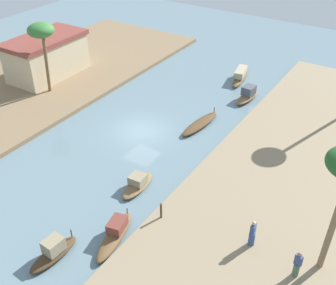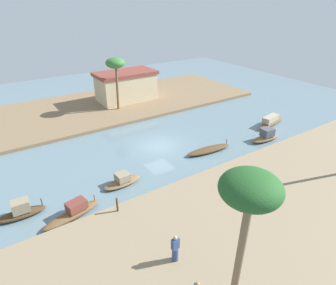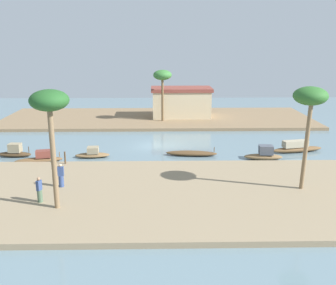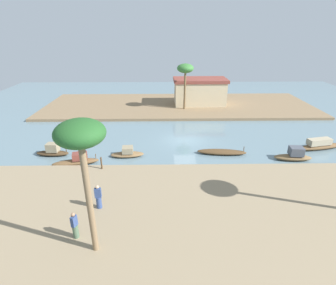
{
  "view_description": "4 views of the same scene",
  "coord_description": "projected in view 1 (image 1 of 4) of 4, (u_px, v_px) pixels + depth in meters",
  "views": [
    {
      "loc": [
        -23.18,
        -17.68,
        18.39
      ],
      "look_at": [
        -1.05,
        -3.37,
        0.67
      ],
      "focal_mm": 44.03,
      "sensor_mm": 36.0,
      "label": 1
    },
    {
      "loc": [
        -13.43,
        -22.02,
        13.51
      ],
      "look_at": [
        0.13,
        -1.45,
        0.96
      ],
      "focal_mm": 30.51,
      "sensor_mm": 36.0,
      "label": 2
    },
    {
      "loc": [
        0.37,
        -40.57,
        10.91
      ],
      "look_at": [
        1.14,
        -2.25,
        0.92
      ],
      "focal_mm": 42.88,
      "sensor_mm": 36.0,
      "label": 3
    },
    {
      "loc": [
        -2.44,
        -28.16,
        11.79
      ],
      "look_at": [
        -2.0,
        -2.54,
        0.79
      ],
      "focal_mm": 28.9,
      "sensor_mm": 36.0,
      "label": 4
    }
  ],
  "objects": [
    {
      "name": "sampan_open_hull",
      "position": [
        247.0,
        95.0,
        38.74
      ],
      "size": [
        3.61,
        1.39,
        1.35
      ],
      "rotation": [
        0.0,
        0.0,
        -0.08
      ],
      "color": "brown",
      "rests_on": "river_water"
    },
    {
      "name": "sampan_foreground",
      "position": [
        54.0,
        251.0,
        23.06
      ],
      "size": [
        3.3,
        1.21,
        1.28
      ],
      "rotation": [
        0.0,
        0.0,
        -0.06
      ],
      "color": "#47331E",
      "rests_on": "river_water"
    },
    {
      "name": "riverbank_left",
      "position": [
        307.0,
        188.0,
        28.0
      ],
      "size": [
        41.9,
        14.68,
        0.37
      ],
      "primitive_type": "cube",
      "color": "#937F60",
      "rests_on": "ground"
    },
    {
      "name": "person_on_near_bank",
      "position": [
        297.0,
        266.0,
        21.4
      ],
      "size": [
        0.43,
        0.44,
        1.73
      ],
      "rotation": [
        0.0,
        0.0,
        1.22
      ],
      "color": "#4C664C",
      "rests_on": "riverbank_left"
    },
    {
      "name": "sampan_upstream_small",
      "position": [
        115.0,
        234.0,
        24.25
      ],
      "size": [
        4.3,
        1.92,
        1.14
      ],
      "rotation": [
        0.0,
        0.0,
        0.23
      ],
      "color": "brown",
      "rests_on": "river_water"
    },
    {
      "name": "sampan_near_left_bank",
      "position": [
        200.0,
        124.0,
        34.9
      ],
      "size": [
        4.97,
        1.57,
        0.89
      ],
      "rotation": [
        0.0,
        0.0,
        -0.1
      ],
      "color": "brown",
      "rests_on": "river_water"
    },
    {
      "name": "sampan_downstream_large",
      "position": [
        138.0,
        184.0,
        28.14
      ],
      "size": [
        3.3,
        1.43,
        1.01
      ],
      "rotation": [
        0.0,
        0.0,
        0.07
      ],
      "color": "brown",
      "rests_on": "river_water"
    },
    {
      "name": "person_by_mooring",
      "position": [
        252.0,
        235.0,
        23.18
      ],
      "size": [
        0.45,
        0.39,
        1.76
      ],
      "rotation": [
        0.0,
        0.0,
        0.06
      ],
      "color": "#33477A",
      "rests_on": "riverbank_left"
    },
    {
      "name": "mooring_post",
      "position": [
        161.0,
        211.0,
        25.12
      ],
      "size": [
        0.14,
        0.14,
        1.09
      ],
      "primitive_type": "cylinder",
      "color": "#4C3823",
      "rests_on": "riverbank_left"
    },
    {
      "name": "palm_tree_right_tall",
      "position": [
        41.0,
        32.0,
        36.46
      ],
      "size": [
        2.38,
        2.38,
        6.65
      ],
      "color": "brown",
      "rests_on": "riverbank_right"
    },
    {
      "name": "riverside_building",
      "position": [
        47.0,
        56.0,
        41.68
      ],
      "size": [
        8.31,
        4.59,
        4.04
      ],
      "rotation": [
        0.0,
        0.0,
        0.01
      ],
      "color": "beige",
      "rests_on": "riverbank_right"
    },
    {
      "name": "sampan_midstream",
      "position": [
        241.0,
        75.0,
        42.53
      ],
      "size": [
        5.49,
        2.12,
        1.18
      ],
      "rotation": [
        0.0,
        0.0,
        0.21
      ],
      "color": "brown",
      "rests_on": "river_water"
    },
    {
      "name": "riverbank_right",
      "position": [
        26.0,
        88.0,
        40.56
      ],
      "size": [
        41.9,
        14.68,
        0.37
      ],
      "primitive_type": "cube",
      "color": "#846B4C",
      "rests_on": "ground"
    },
    {
      "name": "river_water",
      "position": [
        141.0,
        131.0,
        34.38
      ],
      "size": [
        69.78,
        69.78,
        0.0
      ],
      "primitive_type": "plane",
      "color": "slate",
      "rests_on": "ground"
    }
  ]
}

